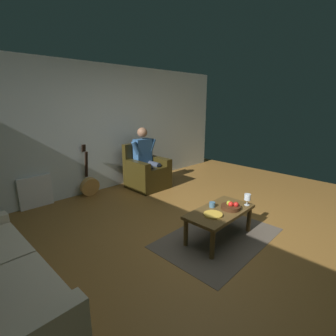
{
  "coord_description": "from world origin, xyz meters",
  "views": [
    {
      "loc": [
        2.59,
        1.87,
        1.8
      ],
      "look_at": [
        -0.31,
        -1.12,
        0.69
      ],
      "focal_mm": 26.62,
      "sensor_mm": 36.0,
      "label": 1
    }
  ],
  "objects_px": {
    "coffee_table": "(220,215)",
    "candle_jar": "(212,205)",
    "fruit_bowl": "(231,206)",
    "decorative_dish": "(213,215)",
    "guitar": "(90,185)",
    "person_seated": "(146,156)",
    "wine_glass_near": "(247,198)",
    "armchair": "(146,172)"
  },
  "relations": [
    {
      "from": "armchair",
      "to": "wine_glass_near",
      "type": "distance_m",
      "value": 2.48
    },
    {
      "from": "armchair",
      "to": "candle_jar",
      "type": "xyz_separation_m",
      "value": [
        0.62,
        2.17,
        0.11
      ]
    },
    {
      "from": "person_seated",
      "to": "guitar",
      "type": "height_order",
      "value": "person_seated"
    },
    {
      "from": "armchair",
      "to": "decorative_dish",
      "type": "relative_size",
      "value": 3.93
    },
    {
      "from": "decorative_dish",
      "to": "coffee_table",
      "type": "bearing_deg",
      "value": -171.57
    },
    {
      "from": "person_seated",
      "to": "candle_jar",
      "type": "height_order",
      "value": "person_seated"
    },
    {
      "from": "wine_glass_near",
      "to": "coffee_table",
      "type": "bearing_deg",
      "value": -21.34
    },
    {
      "from": "wine_glass_near",
      "to": "fruit_bowl",
      "type": "relative_size",
      "value": 0.63
    },
    {
      "from": "guitar",
      "to": "wine_glass_near",
      "type": "xyz_separation_m",
      "value": [
        -0.9,
        2.86,
        0.29
      ]
    },
    {
      "from": "guitar",
      "to": "candle_jar",
      "type": "bearing_deg",
      "value": 101.09
    },
    {
      "from": "guitar",
      "to": "person_seated",
      "type": "bearing_deg",
      "value": 160.97
    },
    {
      "from": "person_seated",
      "to": "wine_glass_near",
      "type": "bearing_deg",
      "value": 84.71
    },
    {
      "from": "coffee_table",
      "to": "guitar",
      "type": "height_order",
      "value": "guitar"
    },
    {
      "from": "armchair",
      "to": "coffee_table",
      "type": "relative_size",
      "value": 0.92
    },
    {
      "from": "armchair",
      "to": "person_seated",
      "type": "height_order",
      "value": "person_seated"
    },
    {
      "from": "guitar",
      "to": "decorative_dish",
      "type": "height_order",
      "value": "guitar"
    },
    {
      "from": "armchair",
      "to": "decorative_dish",
      "type": "bearing_deg",
      "value": 70.28
    },
    {
      "from": "fruit_bowl",
      "to": "decorative_dish",
      "type": "xyz_separation_m",
      "value": [
        0.33,
        -0.05,
        -0.02
      ]
    },
    {
      "from": "armchair",
      "to": "decorative_dish",
      "type": "height_order",
      "value": "armchair"
    },
    {
      "from": "armchair",
      "to": "wine_glass_near",
      "type": "height_order",
      "value": "armchair"
    },
    {
      "from": "coffee_table",
      "to": "candle_jar",
      "type": "relative_size",
      "value": 12.37
    },
    {
      "from": "guitar",
      "to": "wine_glass_near",
      "type": "relative_size",
      "value": 6.26
    },
    {
      "from": "wine_glass_near",
      "to": "fruit_bowl",
      "type": "xyz_separation_m",
      "value": [
        0.27,
        -0.08,
        -0.07
      ]
    },
    {
      "from": "armchair",
      "to": "coffee_table",
      "type": "bearing_deg",
      "value": 74.44
    },
    {
      "from": "decorative_dish",
      "to": "fruit_bowl",
      "type": "bearing_deg",
      "value": 171.68
    },
    {
      "from": "wine_glass_near",
      "to": "decorative_dish",
      "type": "distance_m",
      "value": 0.63
    },
    {
      "from": "guitar",
      "to": "candle_jar",
      "type": "distance_m",
      "value": 2.62
    },
    {
      "from": "person_seated",
      "to": "decorative_dish",
      "type": "relative_size",
      "value": 5.36
    },
    {
      "from": "wine_glass_near",
      "to": "armchair",
      "type": "bearing_deg",
      "value": -95.03
    },
    {
      "from": "guitar",
      "to": "coffee_table",
      "type": "bearing_deg",
      "value": 100.3
    },
    {
      "from": "person_seated",
      "to": "decorative_dish",
      "type": "bearing_deg",
      "value": 70.33
    },
    {
      "from": "guitar",
      "to": "decorative_dish",
      "type": "distance_m",
      "value": 2.75
    },
    {
      "from": "wine_glass_near",
      "to": "candle_jar",
      "type": "distance_m",
      "value": 0.51
    },
    {
      "from": "guitar",
      "to": "candle_jar",
      "type": "height_order",
      "value": "guitar"
    },
    {
      "from": "armchair",
      "to": "fruit_bowl",
      "type": "height_order",
      "value": "armchair"
    },
    {
      "from": "fruit_bowl",
      "to": "decorative_dish",
      "type": "relative_size",
      "value": 1.07
    },
    {
      "from": "person_seated",
      "to": "fruit_bowl",
      "type": "xyz_separation_m",
      "value": [
        0.49,
        2.39,
        -0.25
      ]
    },
    {
      "from": "decorative_dish",
      "to": "person_seated",
      "type": "bearing_deg",
      "value": -109.4
    },
    {
      "from": "person_seated",
      "to": "candle_jar",
      "type": "relative_size",
      "value": 15.53
    },
    {
      "from": "wine_glass_near",
      "to": "candle_jar",
      "type": "relative_size",
      "value": 1.96
    },
    {
      "from": "fruit_bowl",
      "to": "coffee_table",
      "type": "bearing_deg",
      "value": -29.17
    },
    {
      "from": "candle_jar",
      "to": "wine_glass_near",
      "type": "bearing_deg",
      "value": 143.41
    }
  ]
}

